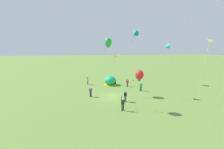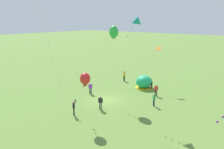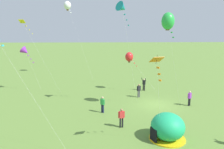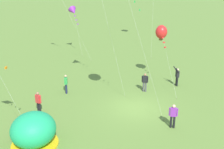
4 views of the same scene
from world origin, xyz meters
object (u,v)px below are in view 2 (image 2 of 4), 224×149
person_arms_raised (74,107)px  kite_orange (157,51)px  person_far_back (100,102)px  person_strolling (154,99)px  popup_tent (144,82)px  person_with_toddler (156,90)px  person_flying_kite (124,76)px  kite_red (85,79)px  kite_green (114,32)px  kite_teal (135,22)px  person_center_field (90,88)px

person_arms_raised → kite_orange: 16.70m
person_arms_raised → person_far_back: size_ratio=1.10×
person_strolling → person_arms_raised: bearing=-35.4°
popup_tent → person_with_toddler: popup_tent is taller
popup_tent → person_flying_kite: 5.17m
popup_tent → person_far_back: popup_tent is taller
person_flying_kite → person_strolling: size_ratio=1.10×
kite_orange → kite_red: kite_orange is taller
person_far_back → kite_green: 9.81m
popup_tent → kite_red: kite_red is taller
kite_green → kite_teal: size_ratio=0.89×
kite_green → kite_teal: 4.77m
kite_red → kite_teal: bearing=166.3°
person_arms_raised → kite_red: 4.38m
person_arms_raised → kite_green: (-8.15, -0.53, 8.24)m
person_flying_kite → kite_orange: 8.18m
person_strolling → kite_red: bearing=-24.2°
person_flying_kite → kite_green: kite_green is taller
person_arms_raised → kite_red: size_ratio=0.35×
person_center_field → person_far_back: 6.22m
person_strolling → kite_teal: size_ratio=0.15×
popup_tent → kite_teal: size_ratio=0.25×
popup_tent → kite_teal: bearing=20.8°
kite_red → kite_teal: (-6.89, 1.69, 5.80)m
person_with_toddler → person_center_field: size_ratio=1.00×
person_far_back → kite_red: 5.16m
person_strolling → kite_orange: bearing=-154.0°
person_flying_kite → person_arms_raised: bearing=14.4°
person_with_toddler → kite_orange: size_ratio=0.25×
kite_orange → kite_red: (15.83, -0.21, -1.32)m
person_with_toddler → person_center_field: same height
kite_teal → kite_red: bearing=-13.7°
kite_orange → person_strolling: bearing=26.0°
person_flying_kite → kite_teal: 15.26m
person_center_field → person_arms_raised: (6.72, 3.85, 0.03)m
kite_red → person_strolling: bearing=155.8°
person_arms_raised → kite_orange: size_ratio=0.28×
person_arms_raised → popup_tent: bearing=176.1°
popup_tent → person_far_back: size_ratio=1.63×
kite_red → person_arms_raised: bearing=-93.3°
kite_orange → person_far_back: bearing=-4.9°
popup_tent → person_with_toddler: 4.07m
person_arms_raised → kite_green: size_ratio=0.19×
person_arms_raised → person_flying_kite: (-15.64, -4.02, -0.00)m
person_strolling → popup_tent: bearing=-140.0°
person_with_toddler → person_far_back: size_ratio=1.00×
person_far_back → kite_orange: (-12.50, 1.06, 5.16)m
person_with_toddler → person_flying_kite: bearing=-113.6°
person_center_field → kite_orange: (-9.00, 6.21, 5.16)m
person_arms_raised → person_flying_kite: bearing=-165.6°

